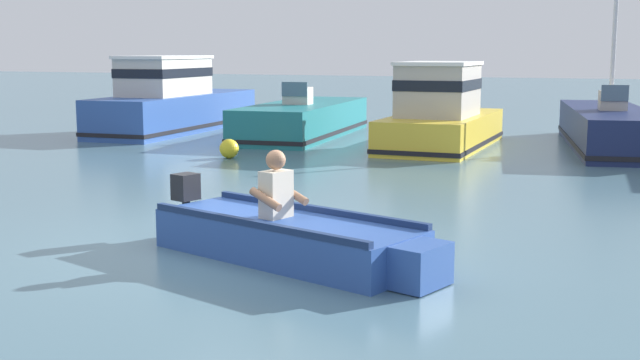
% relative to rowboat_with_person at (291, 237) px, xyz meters
% --- Properties ---
extents(ground_plane, '(120.00, 120.00, 0.00)m').
position_rel_rowboat_with_person_xyz_m(ground_plane, '(-0.87, 0.42, -0.25)').
color(ground_plane, slate).
extents(rowboat_with_person, '(3.66, 2.01, 1.19)m').
position_rel_rowboat_with_person_xyz_m(rowboat_with_person, '(0.00, 0.00, 0.00)').
color(rowboat_with_person, '#2D519E').
rests_on(rowboat_with_person, ground).
extents(moored_boat_blue, '(2.22, 6.73, 2.11)m').
position_rel_rowboat_with_person_xyz_m(moored_boat_blue, '(-8.76, 11.71, 0.54)').
color(moored_boat_blue, '#2D519E').
rests_on(moored_boat_blue, ground).
extents(moored_boat_teal, '(2.49, 6.25, 1.46)m').
position_rel_rowboat_with_person_xyz_m(moored_boat_teal, '(-4.85, 11.82, 0.17)').
color(moored_boat_teal, '#1E727A').
rests_on(moored_boat_teal, ground).
extents(moored_boat_yellow, '(2.04, 5.03, 2.00)m').
position_rel_rowboat_with_person_xyz_m(moored_boat_yellow, '(-0.88, 10.65, 0.48)').
color(moored_boat_yellow, gold).
rests_on(moored_boat_yellow, ground).
extents(moored_boat_navy, '(2.83, 6.88, 3.88)m').
position_rel_rowboat_with_person_xyz_m(moored_boat_navy, '(2.75, 12.10, 0.19)').
color(moored_boat_navy, '#19234C').
rests_on(moored_boat_navy, ground).
extents(mooring_buoy, '(0.41, 0.41, 0.41)m').
position_rel_rowboat_with_person_xyz_m(mooring_buoy, '(-4.59, 7.18, -0.05)').
color(mooring_buoy, yellow).
rests_on(mooring_buoy, ground).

